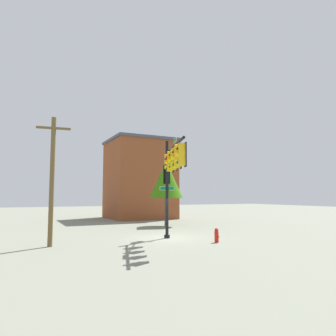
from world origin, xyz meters
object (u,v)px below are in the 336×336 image
Objects in this scene: utility_pole at (52,178)px; fire_hydrant at (217,235)px; signal_pole_assembly at (171,168)px; brick_building at (139,179)px; tree_near at (166,180)px.

utility_pole is 9.80m from fire_hydrant.
signal_pole_assembly is 0.89× the size of utility_pole.
signal_pole_assembly is at bearing -15.47° from brick_building.
signal_pole_assembly is 19.54m from brick_building.
tree_near is at bearing 171.02° from fire_hydrant.
utility_pole is at bearing -104.28° from signal_pole_assembly.
utility_pole is 12.63m from tree_near.
fire_hydrant is at bearing -8.98° from tree_near.
brick_building is at bearing 172.83° from tree_near.
tree_near is at bearing 155.84° from signal_pole_assembly.
tree_near is (-7.17, 10.39, 0.46)m from utility_pole.
tree_near is at bearing 124.60° from utility_pole.
utility_pole is 1.21× the size of tree_near.
signal_pole_assembly is at bearing -114.61° from fire_hydrant.
utility_pole reaches higher than signal_pole_assembly.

